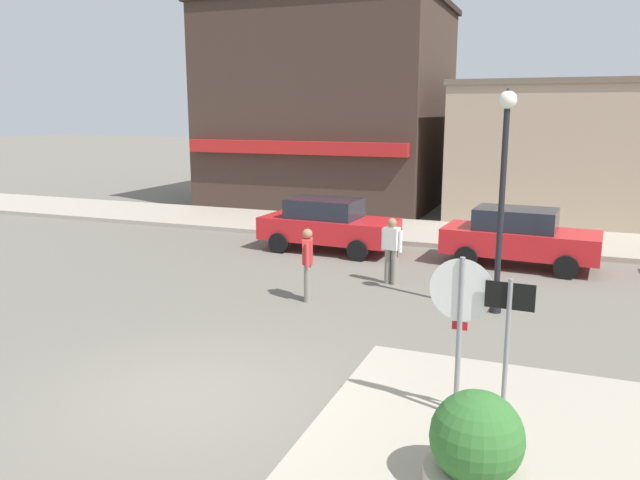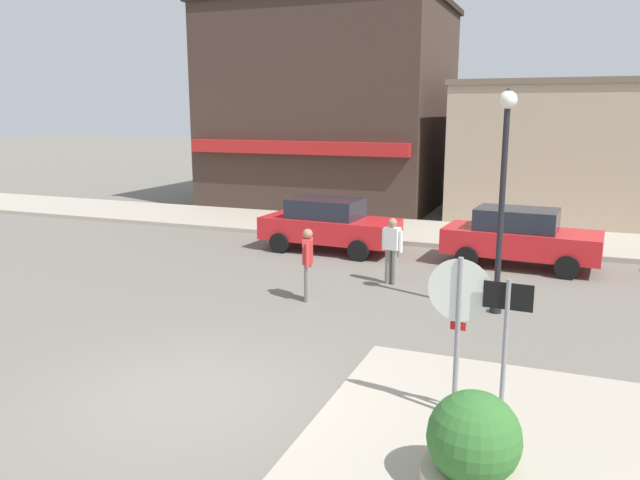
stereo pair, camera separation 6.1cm
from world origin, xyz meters
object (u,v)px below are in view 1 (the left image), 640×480
Objects in this scene: parked_car_second at (519,237)px; one_way_sign at (507,339)px; lamp_post at (504,170)px; parked_car_nearest at (328,224)px; pedestrian_crossing_near at (392,249)px; pedestrian_crossing_far at (308,262)px; stop_sign at (460,317)px; planter at (476,451)px.

one_way_sign is at bearing -87.11° from parked_car_second.
parked_car_nearest is (-5.29, 4.17, -2.15)m from lamp_post.
one_way_sign is at bearing -83.31° from lamp_post.
pedestrian_crossing_near is 1.00× the size of pedestrian_crossing_far.
parked_car_nearest is at bearing 141.75° from lamp_post.
one_way_sign is 0.51× the size of parked_car_nearest.
parked_car_second is 2.55× the size of pedestrian_crossing_far.
stop_sign is 1.87m from planter.
parked_car_second is (5.42, 0.10, 0.00)m from parked_car_nearest.
pedestrian_crossing_far is (-4.07, -4.94, 0.06)m from parked_car_second.
pedestrian_crossing_far reaches higher than parked_car_nearest.
one_way_sign reaches higher than parked_car_nearest.
pedestrian_crossing_near is at bearing 111.99° from stop_sign.
parked_car_nearest is (-5.75, 10.82, 0.25)m from planter.
pedestrian_crossing_far is (-4.55, 4.52, -0.46)m from one_way_sign.
parked_car_second is (0.13, 4.27, -2.15)m from lamp_post.
parked_car_second is at bearing 92.89° from one_way_sign.
planter is at bearing -88.27° from parked_car_second.
parked_car_nearest is 0.99× the size of parked_car_second.
stop_sign is 1.43× the size of pedestrian_crossing_far.
stop_sign reaches higher than one_way_sign.
one_way_sign is 0.46× the size of lamp_post.
stop_sign is at bearing 171.47° from one_way_sign.
stop_sign reaches higher than pedestrian_crossing_far.
one_way_sign is 1.30× the size of pedestrian_crossing_near.
parked_car_second is 2.55× the size of pedestrian_crossing_near.
lamp_post is at bearing -38.25° from parked_car_nearest.
parked_car_second is at bearing 88.23° from lamp_post.
planter is (0.45, -1.55, -0.96)m from stop_sign.
pedestrian_crossing_near is (-2.60, 6.43, -0.65)m from stop_sign.
parked_car_second is (-0.33, 10.92, 0.25)m from planter.
lamp_post is at bearing -91.77° from parked_car_second.
parked_car_second is (-0.48, 9.46, -0.52)m from one_way_sign.
planter is at bearing -69.09° from pedestrian_crossing_near.
pedestrian_crossing_near is (-2.59, 1.32, -2.09)m from lamp_post.
one_way_sign reaches higher than pedestrian_crossing_near.
pedestrian_crossing_near is (-3.20, 6.52, -0.46)m from one_way_sign.
stop_sign is at bearing -68.01° from pedestrian_crossing_near.
lamp_post reaches higher than one_way_sign.
stop_sign is at bearing -60.26° from parked_car_nearest.
stop_sign reaches higher than parked_car_second.
stop_sign is 0.63m from one_way_sign.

